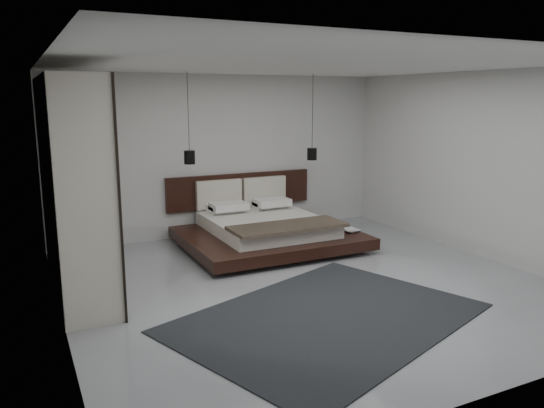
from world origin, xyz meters
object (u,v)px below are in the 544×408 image
bed (265,228)px  pendant_left (190,157)px  pendant_right (312,154)px  wardrobe (73,186)px  lattice_screen (45,176)px  rug (328,318)px

bed → pendant_left: size_ratio=1.91×
pendant_right → wardrobe: (-4.12, -1.22, -0.11)m
pendant_left → pendant_right: 2.25m
lattice_screen → pendant_left: pendant_left is taller
lattice_screen → pendant_left: 2.14m
lattice_screen → wardrobe: size_ratio=0.96×
pendant_right → rug: (-1.78, -3.42, -1.42)m
bed → wardrobe: 3.27m
lattice_screen → pendant_left: (2.13, -0.11, 0.18)m
lattice_screen → rug: size_ratio=0.79×
wardrobe → bed: bearing=14.8°
lattice_screen → pendant_right: 4.38m
pendant_left → rug: size_ratio=0.44×
bed → rug: (-0.66, -3.00, -0.28)m
pendant_left → wardrobe: bearing=-147.0°
bed → lattice_screen: bearing=170.6°
bed → rug: bed is taller
pendant_right → rug: bearing=-117.5°
wardrobe → rug: size_ratio=0.82×
pendant_left → rug: pendant_left is taller
bed → rug: size_ratio=0.83×
lattice_screen → rug: 4.57m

